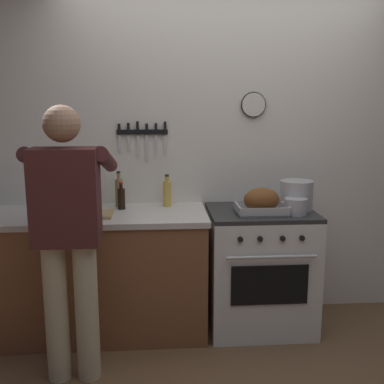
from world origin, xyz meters
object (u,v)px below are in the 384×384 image
Objects in this scene: bottle_olive_oil at (94,191)px; bottle_soy_sauce at (121,198)px; stock_pot at (296,195)px; bottle_vinegar at (119,192)px; stove at (260,269)px; bottle_cooking_oil at (167,193)px; roasting_pan at (261,202)px; saucepan at (296,206)px; person_cook at (68,228)px; cutting_board at (87,215)px.

bottle_soy_sauce is at bearing -25.63° from bottle_olive_oil.
stock_pot is 0.89× the size of bottle_vinegar.
bottle_vinegar reaches higher than stove.
roasting_pan is at bearing -22.78° from bottle_cooking_oil.
saucepan is 0.55× the size of bottle_olive_oil.
person_cook is at bearing -156.06° from stove.
person_cook is 10.31× the size of saucepan.
stove is at bearing 76.45° from roasting_pan.
bottle_olive_oil is at bearing 166.38° from saucepan.
bottle_cooking_oil reaches higher than bottle_soy_sauce.
stock_pot reaches higher than bottle_soy_sauce.
bottle_soy_sauce is (-1.00, 0.21, -0.00)m from roasting_pan.
stove is 5.59× the size of saucepan.
bottle_cooking_oil is 0.36m from bottle_vinegar.
bottle_cooking_oil is (-0.94, 0.17, -0.01)m from stock_pot.
roasting_pan is 0.24m from saucepan.
roasting_pan is 1.06m from bottle_vinegar.
bottle_soy_sauce is 0.83× the size of bottle_cooking_oil.
bottle_olive_oil is at bearing 175.22° from bottle_vinegar.
stove is at bearing -6.30° from bottle_soy_sauce.
cutting_board is (-1.46, 0.06, -0.05)m from saucepan.
bottle_soy_sauce is (0.26, 0.68, 0.03)m from person_cook.
bottle_vinegar is (-1.30, 0.19, 0.01)m from stock_pot.
bottle_vinegar reaches higher than roasting_pan.
stove is at bearing -14.94° from bottle_cooking_oil.
saucepan is at bearing -11.36° from bottle_soy_sauce.
stock_pot is 1.32m from bottle_vinegar.
stock_pot is at bearing -7.84° from bottle_olive_oil.
bottle_soy_sauce is (-1.02, 0.11, 0.53)m from stove.
saucepan is at bearing -14.92° from bottle_vinegar.
bottle_vinegar is (0.19, -0.02, -0.01)m from bottle_olive_oil.
bottle_olive_oil is 0.24m from bottle_soy_sauce.
person_cook is (-1.28, -0.57, 0.50)m from stove.
stove is at bearing -177.75° from stock_pot.
person_cook is 6.93× the size of stock_pot.
saucepan is at bearing -32.47° from stove.
stock_pot reaches higher than stove.
cutting_board is at bearing -5.62° from person_cook.
stock_pot is 1.28m from bottle_soy_sauce.
roasting_pan is 1.45× the size of bottle_cooking_oil.
stove is 2.56× the size of roasting_pan.
roasting_pan is 1.25m from bottle_olive_oil.
bottle_cooking_oil is at bearing 11.67° from bottle_soy_sauce.
stove is at bearing -10.83° from bottle_vinegar.
bottle_soy_sauce is at bearing -22.73° from person_cook.
roasting_pan is 1.23m from cutting_board.
saucepan is 1.26m from bottle_soy_sauce.
saucepan is 0.45× the size of cutting_board.
person_cook is at bearing -93.19° from bottle_olive_oil.
bottle_soy_sauce is 0.34m from bottle_cooking_oil.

